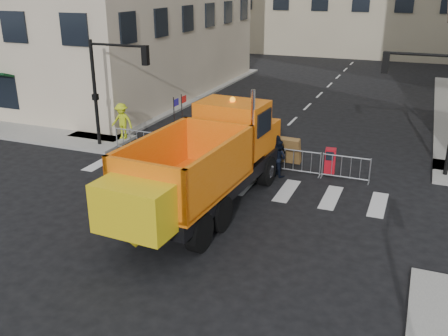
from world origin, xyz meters
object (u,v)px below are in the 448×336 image
at_px(cop_a, 252,151).
at_px(cop_b, 278,158).
at_px(newspaper_box, 330,161).
at_px(plow_truck, 205,161).
at_px(cop_c, 277,155).
at_px(worker, 122,121).

height_order(cop_a, cop_b, cop_a).
bearing_deg(newspaper_box, plow_truck, -131.17).
distance_m(plow_truck, cop_b, 4.78).
xyz_separation_m(plow_truck, newspaper_box, (3.65, 5.22, -1.24)).
relative_size(cop_a, cop_c, 1.04).
bearing_deg(cop_b, newspaper_box, -134.72).
height_order(plow_truck, cop_c, plow_truck).
distance_m(plow_truck, cop_a, 4.51).
distance_m(cop_a, newspaper_box, 3.44).
height_order(cop_b, newspaper_box, cop_b).
xyz_separation_m(plow_truck, cop_c, (1.47, 4.39, -1.01)).
height_order(cop_a, worker, worker).
relative_size(cop_a, worker, 1.02).
distance_m(worker, newspaper_box, 11.20).
bearing_deg(worker, newspaper_box, -4.48).
xyz_separation_m(cop_a, newspaper_box, (3.33, 0.83, -0.27)).
distance_m(cop_b, newspaper_box, 2.29).
bearing_deg(cop_b, cop_a, 23.97).
xyz_separation_m(cop_a, worker, (-7.83, 1.75, 0.14)).
xyz_separation_m(plow_truck, cop_b, (1.52, 4.39, -1.12)).
xyz_separation_m(cop_a, cop_b, (1.20, 0.00, -0.15)).
distance_m(cop_b, worker, 9.20).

